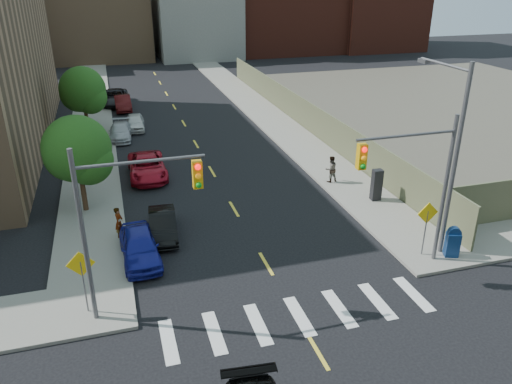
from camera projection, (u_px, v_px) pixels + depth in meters
sidewalk_nw at (92, 103)px, 50.23m from camera, size 3.50×73.00×0.15m
sidewalk_ne at (241, 93)px, 54.27m from camera, size 3.50×73.00×0.15m
fence_north at (302, 113)px, 42.45m from camera, size 0.12×44.00×2.50m
gravel_lot at (467, 106)px, 49.49m from camera, size 36.00×42.00×0.06m
bg_bldg_midwest at (98, 6)px, 74.35m from camera, size 14.00×16.00×15.00m
bg_bldg_center at (194, 22)px, 77.27m from camera, size 12.00×16.00×10.00m
signal_nw at (125, 210)px, 17.80m from camera, size 4.59×0.30×7.00m
signal_ne at (417, 174)px, 20.92m from camera, size 4.59×0.30×7.00m
streetlight_ne at (451, 147)px, 22.00m from camera, size 0.25×3.70×9.00m
warn_sign_nw at (82, 271)px, 18.80m from camera, size 1.06×0.06×2.83m
warn_sign_ne at (427, 219)px, 22.71m from camera, size 1.06×0.06×2.83m
warn_sign_midwest at (86, 155)px, 30.62m from camera, size 1.06×0.06×2.83m
tree_west_near at (78, 153)px, 26.50m from camera, size 3.66×3.64×5.52m
tree_west_far at (83, 92)px, 39.63m from camera, size 3.66×3.64×5.52m
parked_car_blue at (140, 246)px, 23.00m from camera, size 1.84×4.24×1.42m
parked_car_black at (163, 225)px, 25.11m from camera, size 1.60×3.89×1.25m
parked_car_red at (147, 167)px, 32.34m from camera, size 2.38×5.08×1.41m
parked_car_silver at (120, 131)px, 39.68m from camera, size 2.07×4.34×1.22m
parked_car_white at (135, 122)px, 41.99m from camera, size 1.72×3.83×1.28m
parked_car_maroon at (123, 103)px, 47.81m from camera, size 1.55×4.26×1.40m
parked_car_grey at (115, 97)px, 49.74m from camera, size 2.76×5.47×1.48m
mailbox at (453, 242)px, 23.04m from camera, size 0.74×0.65×1.50m
payphone at (377, 185)px, 28.66m from camera, size 0.58×0.48×1.85m
pedestrian_west at (119, 222)px, 24.72m from camera, size 0.55×0.67×1.57m
pedestrian_east at (331, 169)px, 31.14m from camera, size 0.88×0.72×1.69m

